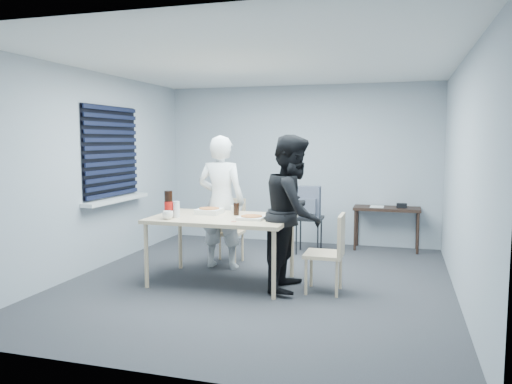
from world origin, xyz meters
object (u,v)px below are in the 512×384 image
(mug_b, at_px, (234,209))
(person_black, at_px, (293,213))
(stool, at_px, (309,224))
(backpack, at_px, (309,202))
(dining_table, at_px, (222,222))
(mug_a, at_px, (168,215))
(soda_bottle, at_px, (169,205))
(side_table, at_px, (387,212))
(chair_right, at_px, (332,248))
(person_white, at_px, (221,202))
(chair_far, at_px, (229,226))

(mug_b, bearing_deg, person_black, -21.45)
(stool, relative_size, mug_b, 5.59)
(backpack, bearing_deg, person_black, -95.07)
(dining_table, xyz_separation_m, mug_a, (-0.53, -0.35, 0.11))
(mug_a, distance_m, soda_bottle, 0.17)
(dining_table, relative_size, stool, 2.94)
(side_table, distance_m, backpack, 1.27)
(chair_right, bearing_deg, backpack, 107.75)
(side_table, relative_size, backpack, 2.19)
(soda_bottle, bearing_deg, stool, 57.62)
(chair_right, bearing_deg, person_black, 174.93)
(chair_right, relative_size, mug_a, 7.24)
(person_white, xyz_separation_m, mug_b, (0.30, -0.35, -0.04))
(chair_right, bearing_deg, dining_table, 178.21)
(person_black, bearing_deg, soda_bottle, 98.80)
(mug_a, relative_size, mug_b, 1.23)
(person_black, bearing_deg, side_table, -21.99)
(mug_b, bearing_deg, dining_table, -98.41)
(stool, bearing_deg, person_black, -85.42)
(side_table, bearing_deg, mug_b, -130.81)
(side_table, distance_m, soda_bottle, 3.59)
(chair_far, distance_m, backpack, 1.31)
(dining_table, distance_m, chair_right, 1.34)
(person_black, bearing_deg, dining_table, 89.90)
(chair_right, relative_size, person_white, 0.50)
(dining_table, bearing_deg, backpack, 68.27)
(backpack, xyz_separation_m, soda_bottle, (-1.31, -2.05, 0.17))
(dining_table, height_order, mug_a, mug_a)
(chair_far, distance_m, stool, 1.30)
(stool, xyz_separation_m, mug_b, (-0.68, -1.51, 0.40))
(stool, relative_size, backpack, 1.21)
(side_table, height_order, mug_b, mug_b)
(dining_table, distance_m, stool, 1.99)
(chair_far, distance_m, mug_b, 0.81)
(person_black, height_order, soda_bottle, person_black)
(stool, bearing_deg, chair_right, -72.37)
(backpack, bearing_deg, mug_b, -124.03)
(backpack, xyz_separation_m, mug_b, (-0.68, -1.50, 0.06))
(mug_a, bearing_deg, mug_b, 49.28)
(chair_right, bearing_deg, mug_b, 164.06)
(chair_right, relative_size, stool, 1.59)
(person_black, distance_m, mug_b, 0.89)
(chair_right, distance_m, side_table, 2.50)
(mug_a, bearing_deg, chair_far, 78.45)
(stool, height_order, mug_a, mug_a)
(chair_right, xyz_separation_m, person_white, (-1.57, 0.71, 0.37))
(mug_a, bearing_deg, person_black, 13.97)
(chair_far, height_order, mug_b, mug_b)
(person_white, height_order, soda_bottle, person_white)
(dining_table, height_order, person_white, person_white)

